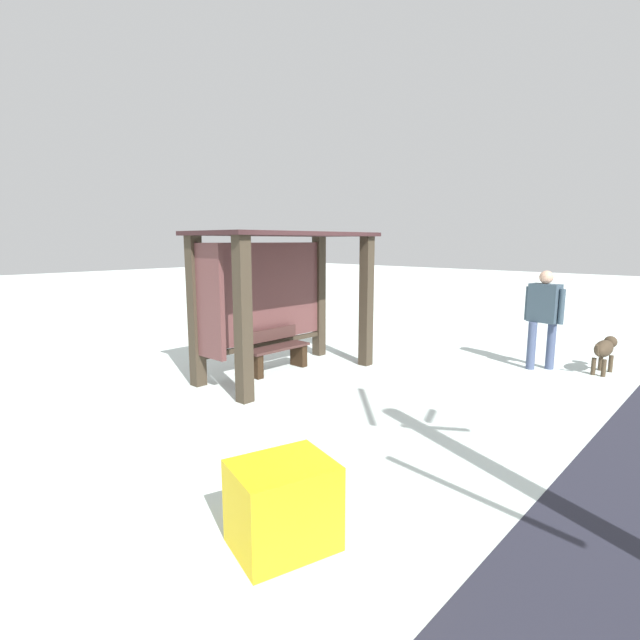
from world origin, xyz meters
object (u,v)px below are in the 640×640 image
person_walking (544,312)px  bench_left_inside (276,352)px  bus_shelter (274,282)px  dog (605,349)px  grit_bin (283,505)px

person_walking → bench_left_inside: bearing=134.5°
bus_shelter → bench_left_inside: bus_shelter is taller
bus_shelter → bench_left_inside: (0.11, 0.08, -1.19)m
bus_shelter → bench_left_inside: bearing=36.5°
dog → bus_shelter: bearing=133.0°
person_walking → grit_bin: bearing=-177.2°
grit_bin → bench_left_inside: bearing=48.4°
bench_left_inside → person_walking: size_ratio=0.71×
person_walking → grit_bin: size_ratio=2.41×
bus_shelter → person_walking: bearing=-43.8°
dog → bench_left_inside: bearing=131.5°
person_walking → grit_bin: person_walking is taller
bus_shelter → grit_bin: 4.74m
bus_shelter → dog: size_ratio=3.33×
bench_left_inside → dog: 5.45m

